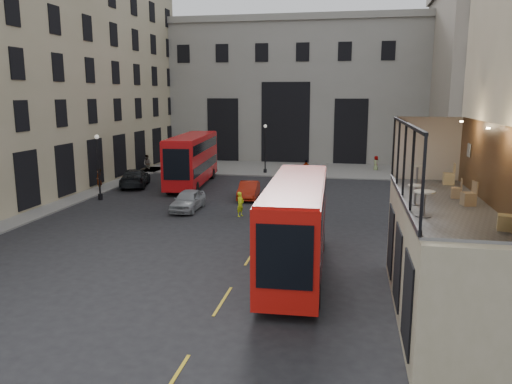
% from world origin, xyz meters
% --- Properties ---
extents(ground, '(140.00, 140.00, 0.00)m').
position_xyz_m(ground, '(0.00, 0.00, 0.00)').
color(ground, black).
rests_on(ground, ground).
extents(host_frontage, '(3.00, 11.00, 4.50)m').
position_xyz_m(host_frontage, '(6.50, 0.00, 2.25)').
color(host_frontage, '#BCAD8D').
rests_on(host_frontage, ground).
extents(cafe_floor, '(3.00, 10.00, 0.10)m').
position_xyz_m(cafe_floor, '(6.50, 0.00, 4.55)').
color(cafe_floor, slate).
rests_on(cafe_floor, host_frontage).
extents(gateway, '(35.00, 10.60, 18.00)m').
position_xyz_m(gateway, '(-5.00, 47.99, 9.39)').
color(gateway, gray).
rests_on(gateway, ground).
extents(pavement_far, '(40.00, 12.00, 0.12)m').
position_xyz_m(pavement_far, '(-6.00, 38.00, 0.06)').
color(pavement_far, slate).
rests_on(pavement_far, ground).
extents(traffic_light_near, '(0.16, 0.20, 3.80)m').
position_xyz_m(traffic_light_near, '(-1.00, 12.00, 2.42)').
color(traffic_light_near, black).
rests_on(traffic_light_near, ground).
extents(traffic_light_far, '(0.16, 0.20, 3.80)m').
position_xyz_m(traffic_light_far, '(-15.00, 28.00, 2.42)').
color(traffic_light_far, black).
rests_on(traffic_light_far, ground).
extents(street_lamp_a, '(0.36, 0.36, 5.33)m').
position_xyz_m(street_lamp_a, '(-17.00, 18.00, 2.39)').
color(street_lamp_a, black).
rests_on(street_lamp_a, ground).
extents(street_lamp_b, '(0.36, 0.36, 5.33)m').
position_xyz_m(street_lamp_b, '(-6.00, 34.00, 2.39)').
color(street_lamp_b, black).
rests_on(street_lamp_b, ground).
extents(bus_near, '(2.95, 11.37, 4.51)m').
position_xyz_m(bus_near, '(0.62, 3.93, 2.53)').
color(bus_near, red).
rests_on(bus_near, ground).
extents(bus_far, '(3.81, 12.09, 4.75)m').
position_xyz_m(bus_far, '(-11.59, 25.77, 2.67)').
color(bus_far, red).
rests_on(bus_far, ground).
extents(car_a, '(1.83, 4.48, 1.52)m').
position_xyz_m(car_a, '(-8.72, 15.72, 0.76)').
color(car_a, '#919598').
rests_on(car_a, ground).
extents(car_b, '(1.81, 4.37, 1.41)m').
position_xyz_m(car_b, '(-5.12, 20.74, 0.70)').
color(car_b, '#961809').
rests_on(car_b, ground).
extents(car_c, '(3.74, 6.09, 1.65)m').
position_xyz_m(car_c, '(-16.70, 24.17, 0.82)').
color(car_c, black).
rests_on(car_c, ground).
extents(bicycle, '(1.72, 0.63, 0.90)m').
position_xyz_m(bicycle, '(-0.26, 14.71, 0.45)').
color(bicycle, gray).
rests_on(bicycle, ground).
extents(cyclist, '(0.64, 0.75, 1.75)m').
position_xyz_m(cyclist, '(-4.48, 14.59, 0.88)').
color(cyclist, '#D1E518').
rests_on(cyclist, ground).
extents(pedestrian_a, '(0.97, 0.77, 1.92)m').
position_xyz_m(pedestrian_a, '(-19.00, 32.58, 0.96)').
color(pedestrian_a, gray).
rests_on(pedestrian_a, ground).
extents(pedestrian_b, '(1.21, 1.12, 1.63)m').
position_xyz_m(pedestrian_b, '(-11.13, 31.24, 0.82)').
color(pedestrian_b, gray).
rests_on(pedestrian_b, ground).
extents(pedestrian_c, '(0.98, 0.48, 1.61)m').
position_xyz_m(pedestrian_c, '(-1.51, 33.76, 0.81)').
color(pedestrian_c, gray).
rests_on(pedestrian_c, ground).
extents(pedestrian_d, '(0.80, 0.96, 1.69)m').
position_xyz_m(pedestrian_d, '(5.94, 38.30, 0.84)').
color(pedestrian_d, gray).
rests_on(pedestrian_d, ground).
extents(pedestrian_e, '(0.71, 0.84, 1.97)m').
position_xyz_m(pedestrian_e, '(-19.00, 21.60, 0.98)').
color(pedestrian_e, gray).
rests_on(pedestrian_e, ground).
extents(cafe_table_near, '(0.68, 0.68, 0.85)m').
position_xyz_m(cafe_table_near, '(5.42, -2.51, 5.16)').
color(cafe_table_near, white).
rests_on(cafe_table_near, cafe_floor).
extents(cafe_table_mid, '(0.57, 0.57, 0.71)m').
position_xyz_m(cafe_table_mid, '(5.38, -0.66, 5.07)').
color(cafe_table_mid, beige).
rests_on(cafe_table_mid, cafe_floor).
extents(cafe_table_far, '(0.69, 0.69, 0.86)m').
position_xyz_m(cafe_table_far, '(5.94, 3.54, 5.17)').
color(cafe_table_far, beige).
rests_on(cafe_table_far, cafe_floor).
extents(cafe_chair_a, '(0.51, 0.51, 0.86)m').
position_xyz_m(cafe_chair_a, '(7.56, -3.80, 4.86)').
color(cafe_chair_a, '#DEC580').
rests_on(cafe_chair_a, cafe_floor).
extents(cafe_chair_b, '(0.51, 0.51, 0.88)m').
position_xyz_m(cafe_chair_b, '(7.24, -0.48, 4.87)').
color(cafe_chair_b, tan).
rests_on(cafe_chair_b, cafe_floor).
extents(cafe_chair_c, '(0.42, 0.42, 0.76)m').
position_xyz_m(cafe_chair_c, '(7.07, 0.79, 4.83)').
color(cafe_chair_c, tan).
rests_on(cafe_chair_c, cafe_floor).
extents(cafe_chair_d, '(0.49, 0.49, 0.94)m').
position_xyz_m(cafe_chair_d, '(7.33, 3.83, 4.89)').
color(cafe_chair_d, '#D9BB7D').
rests_on(cafe_chair_d, cafe_floor).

